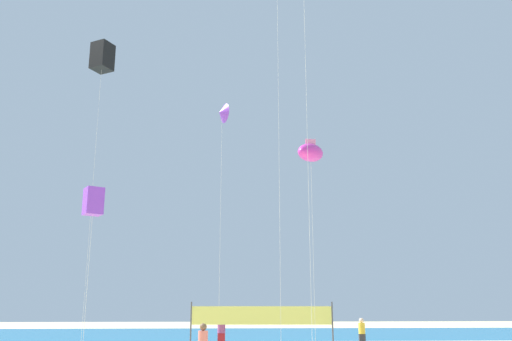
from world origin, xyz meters
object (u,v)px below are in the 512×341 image
Objects in this scene: beachgoer_plum_shirt at (221,330)px; kite_magenta_inflatable at (311,153)px; kite_black_box at (102,57)px; kite_violet_box at (93,202)px; kite_violet_delta at (222,113)px; beachgoer_mustard_shirt at (362,332)px; volleyball_net at (262,317)px.

kite_magenta_inflatable reaches higher than beachgoer_plum_shirt.
kite_violet_box is (1.97, -7.69, -9.56)m from kite_black_box.
kite_violet_delta is at bearing 13.69° from kite_black_box.
kite_magenta_inflatable is 0.62× the size of kite_black_box.
beachgoer_mustard_shirt is at bearing 6.17° from kite_violet_delta.
kite_magenta_inflatable reaches higher than volleyball_net.
kite_violet_box is (-4.83, -9.24, 5.05)m from beachgoer_plum_shirt.
kite_violet_delta is 12.55m from kite_violet_box.
beachgoer_mustard_shirt is at bearing 20.97° from volleyball_net.
beachgoer_plum_shirt is at bearing 134.18° from kite_magenta_inflatable.
beachgoer_plum_shirt is at bearing 148.59° from volleyball_net.
beachgoer_plum_shirt is 11.58m from kite_violet_box.
kite_violet_delta is 2.09× the size of kite_violet_box.
kite_violet_box is at bearing -116.72° from kite_violet_delta.
kite_violet_box is (-4.69, -9.31, -6.99)m from kite_violet_delta.
volleyball_net reaches higher than beachgoer_mustard_shirt.
kite_black_box is (-6.80, -1.55, 14.60)m from beachgoer_plum_shirt.
beachgoer_mustard_shirt is at bearing 39.08° from kite_violet_box.
beachgoer_mustard_shirt is 6.09m from volleyball_net.
beachgoer_plum_shirt is 0.18× the size of kite_magenta_inflatable.
beachgoer_mustard_shirt is 0.11× the size of kite_violet_delta.
volleyball_net is at bearing -101.83° from beachgoer_plum_shirt.
kite_violet_delta is (-4.38, 4.43, 3.55)m from kite_magenta_inflatable.
beachgoer_plum_shirt is 7.73m from beachgoer_mustard_shirt.
kite_black_box is (-11.03, 2.80, 6.12)m from kite_magenta_inflatable.
beachgoer_plum_shirt is 0.27× the size of kite_violet_box.
kite_magenta_inflatable is at bearing -45.32° from kite_violet_delta.
beachgoer_mustard_shirt is 0.15× the size of kite_magenta_inflatable.
kite_magenta_inflatable is 10.85m from kite_violet_box.
volleyball_net is (-5.64, -2.16, 0.80)m from beachgoer_mustard_shirt.
kite_black_box reaches higher than kite_violet_box.
kite_violet_box reaches higher than volleyball_net.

